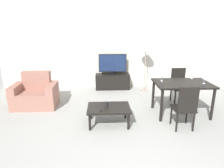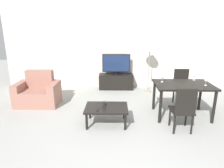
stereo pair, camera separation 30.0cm
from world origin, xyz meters
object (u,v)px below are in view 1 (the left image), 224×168
Objects in this scene: floor_lamp at (146,48)px; wine_glass_center at (204,79)px; wine_glass_right at (162,77)px; coffee_table at (109,109)px; armchair at (36,95)px; remote_primary at (101,110)px; cup_white_near at (106,104)px; wine_glass_left at (192,75)px; tv_stand at (113,82)px; tv at (113,64)px; dining_chair_near at (185,106)px; dining_chair_far at (179,84)px; dining_table at (182,87)px.

floor_lamp is 10.19× the size of wine_glass_center.
wine_glass_right is (-0.85, 0.25, 0.00)m from wine_glass_center.
wine_glass_right is (1.22, 0.56, 0.52)m from coffee_table.
wine_glass_right is at bearing -9.13° from armchair.
remote_primary is at bearing -138.94° from coffee_table.
wine_glass_center is at bearing -16.32° from wine_glass_right.
floor_lamp is 2.62m from cup_white_near.
cup_white_near reaches higher than coffee_table.
wine_glass_right is at bearing 163.68° from wine_glass_center.
wine_glass_center is 1.00× the size of wine_glass_right.
coffee_table is at bearing 41.06° from remote_primary.
wine_glass_left reaches higher than cup_white_near.
tv_stand is 1.25× the size of tv.
armchair is 3.10m from wine_glass_right.
wine_glass_left is at bearing -60.72° from floor_lamp.
floor_lamp reaches higher than wine_glass_right.
tv_stand is 2.85m from wine_glass_center.
dining_chair_near reaches higher than cup_white_near.
floor_lamp is 10.19× the size of wine_glass_right.
dining_chair_far is 0.93m from wine_glass_center.
tv reaches higher than remote_primary.
tv is 5.86× the size of wine_glass_right.
dining_table is 0.82× the size of floor_lamp.
cup_white_near is 2.18m from wine_glass_center.
cup_white_near reaches higher than remote_primary.
coffee_table is 1.73m from dining_table.
tv is 2.78m from wine_glass_center.
tv_stand is 7.31× the size of wine_glass_left.
wine_glass_center is (2.12, 0.27, 0.42)m from cup_white_near.
wine_glass_right is (1.27, 0.52, 0.42)m from cup_white_near.
floor_lamp reaches higher than coffee_table.
floor_lamp is 9.92× the size of remote_primary.
floor_lamp reaches higher than remote_primary.
dining_table is at bearing 14.24° from coffee_table.
tv_stand is at bearing 114.86° from dining_chair_near.
dining_table is 8.32× the size of wine_glass_left.
floor_lamp reaches higher than dining_chair_near.
remote_primary is at bearing -153.12° from wine_glass_right.
coffee_table is 8.87× the size of cup_white_near.
wine_glass_right is (1.02, -1.81, 0.61)m from tv_stand.
coffee_table is at bearing -37.05° from cup_white_near.
remote_primary is (-1.60, 0.16, -0.10)m from dining_chair_near.
wine_glass_center is (1.87, -2.06, 0.61)m from tv_stand.
cup_white_near is (1.74, -1.00, 0.12)m from armchair.
tv is at bearing 132.32° from wine_glass_center.
armchair is 0.98× the size of tv_stand.
tv is at bearing 137.55° from wine_glass_left.
coffee_table is at bearing -155.42° from wine_glass_right.
armchair is 7.15× the size of wine_glass_left.
cup_white_near is (-1.49, 0.34, -0.07)m from dining_chair_near.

